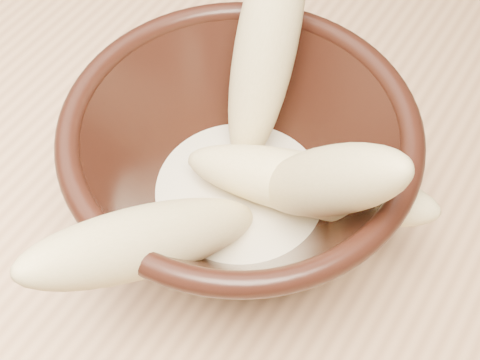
% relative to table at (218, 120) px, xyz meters
% --- Properties ---
extents(table, '(1.20, 0.80, 0.75)m').
position_rel_table_xyz_m(table, '(0.00, 0.00, 0.00)').
color(table, '#E1AB7B').
rests_on(table, ground).
extents(bowl, '(0.22, 0.22, 0.12)m').
position_rel_table_xyz_m(bowl, '(0.11, -0.13, 0.15)').
color(bowl, black).
rests_on(bowl, table).
extents(milk_puddle, '(0.12, 0.12, 0.02)m').
position_rel_table_xyz_m(milk_puddle, '(0.11, -0.13, 0.12)').
color(milk_puddle, beige).
rests_on(milk_puddle, bowl).
extents(banana_upright, '(0.06, 0.13, 0.17)m').
position_rel_table_xyz_m(banana_upright, '(0.09, -0.07, 0.20)').
color(banana_upright, '#DEC983').
rests_on(banana_upright, bowl).
extents(banana_right, '(0.13, 0.08, 0.15)m').
position_rel_table_xyz_m(banana_right, '(0.17, -0.13, 0.19)').
color(banana_right, '#DEC983').
rests_on(banana_right, bowl).
extents(banana_across, '(0.17, 0.08, 0.06)m').
position_rel_table_xyz_m(banana_across, '(0.15, -0.12, 0.15)').
color(banana_across, '#DEC983').
rests_on(banana_across, bowl).
extents(banana_front, '(0.09, 0.17, 0.14)m').
position_rel_table_xyz_m(banana_front, '(0.10, -0.21, 0.18)').
color(banana_front, '#DEC983').
rests_on(banana_front, bowl).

